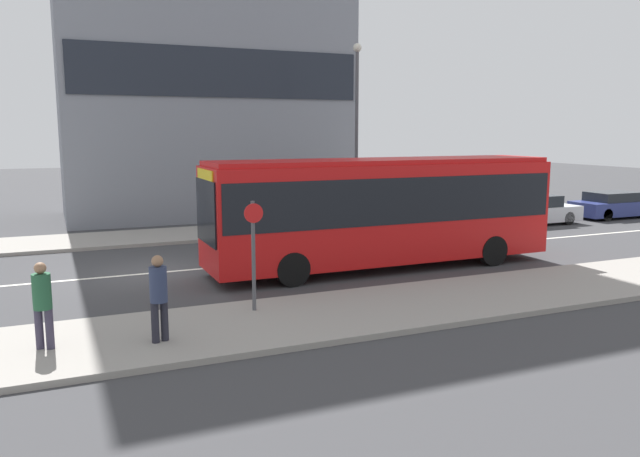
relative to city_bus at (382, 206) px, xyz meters
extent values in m
plane|color=#3A3A3D|center=(-6.57, 2.07, -1.94)|extent=(120.00, 120.00, 0.00)
cube|color=gray|center=(-6.57, -4.18, -1.88)|extent=(44.00, 3.50, 0.13)
cube|color=gray|center=(-6.57, 8.32, -1.88)|extent=(44.00, 3.50, 0.13)
cube|color=silver|center=(-6.57, 2.07, -1.94)|extent=(41.80, 0.16, 0.01)
cube|color=#1E232D|center=(-1.92, 11.54, 4.89)|extent=(13.23, 0.08, 2.20)
cube|color=red|center=(0.01, 0.00, -0.17)|extent=(10.92, 2.41, 2.93)
cube|color=black|center=(0.01, 0.00, 0.27)|extent=(10.70, 2.44, 1.35)
cube|color=red|center=(0.01, 0.00, 1.37)|extent=(10.76, 2.21, 0.14)
cube|color=black|center=(-5.47, 0.00, 0.10)|extent=(0.05, 2.12, 1.76)
cube|color=yellow|center=(-5.47, 0.00, 1.09)|extent=(0.04, 1.68, 0.32)
cylinder|color=black|center=(-3.38, -1.09, -1.46)|extent=(0.96, 0.28, 0.96)
cylinder|color=black|center=(-3.38, 1.09, -1.46)|extent=(0.96, 0.28, 0.96)
cylinder|color=black|center=(3.40, -1.09, -1.46)|extent=(0.96, 0.28, 0.96)
cylinder|color=black|center=(3.40, 1.09, -1.46)|extent=(0.96, 0.28, 0.96)
cube|color=black|center=(5.35, 5.32, -1.46)|extent=(4.48, 1.79, 0.68)
cube|color=#21262B|center=(5.21, 5.32, -0.83)|extent=(2.46, 1.57, 0.58)
cylinder|color=black|center=(6.73, 4.51, -1.64)|extent=(0.60, 0.18, 0.60)
cylinder|color=black|center=(6.73, 6.12, -1.64)|extent=(0.60, 0.18, 0.60)
cylinder|color=black|center=(3.96, 4.51, -1.64)|extent=(0.60, 0.18, 0.60)
cylinder|color=black|center=(3.96, 6.12, -1.64)|extent=(0.60, 0.18, 0.60)
cube|color=silver|center=(10.89, 5.45, -1.46)|extent=(4.26, 1.90, 0.68)
cube|color=#21262B|center=(10.76, 5.45, -0.86)|extent=(2.35, 1.67, 0.50)
cylinder|color=black|center=(12.21, 4.59, -1.64)|extent=(0.60, 0.18, 0.60)
cylinder|color=black|center=(12.21, 6.31, -1.64)|extent=(0.60, 0.18, 0.60)
cylinder|color=black|center=(9.57, 4.59, -1.64)|extent=(0.60, 0.18, 0.60)
cylinder|color=black|center=(9.57, 6.31, -1.64)|extent=(0.60, 0.18, 0.60)
cube|color=navy|center=(16.08, 5.55, -1.46)|extent=(4.29, 1.81, 0.68)
cube|color=#21262B|center=(15.96, 5.55, -0.89)|extent=(2.36, 1.59, 0.45)
cylinder|color=black|center=(17.42, 6.36, -1.64)|extent=(0.60, 0.18, 0.60)
cylinder|color=black|center=(14.75, 4.73, -1.64)|extent=(0.60, 0.18, 0.60)
cylinder|color=black|center=(14.75, 6.36, -1.64)|extent=(0.60, 0.18, 0.60)
cylinder|color=#383347|center=(-9.68, -4.17, -1.42)|extent=(0.15, 0.15, 0.78)
cylinder|color=#383347|center=(-9.50, -4.26, -1.42)|extent=(0.15, 0.15, 0.78)
cylinder|color=#235638|center=(-9.59, -4.22, -0.70)|extent=(0.34, 0.34, 0.68)
sphere|color=#936B4C|center=(-9.59, -4.22, -0.25)|extent=(0.22, 0.22, 0.22)
cylinder|color=#23232D|center=(-7.61, -4.70, -1.41)|extent=(0.15, 0.15, 0.80)
cylinder|color=#23232D|center=(-7.42, -4.64, -1.41)|extent=(0.15, 0.15, 0.80)
cylinder|color=#2D3856|center=(-7.52, -4.67, -0.66)|extent=(0.34, 0.34, 0.70)
sphere|color=#936B4C|center=(-7.52, -4.67, -0.20)|extent=(0.23, 0.23, 0.23)
cylinder|color=#4C4C51|center=(-5.17, -3.32, -0.55)|extent=(0.09, 0.09, 2.54)
cylinder|color=red|center=(-5.17, -3.38, 0.45)|extent=(0.44, 0.03, 0.44)
cylinder|color=#4C4C51|center=(2.74, 7.25, 1.89)|extent=(0.14, 0.14, 7.41)
sphere|color=silver|center=(2.74, 7.25, 5.71)|extent=(0.36, 0.36, 0.36)
camera|label=1|loc=(-9.30, -16.69, 2.27)|focal=35.00mm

